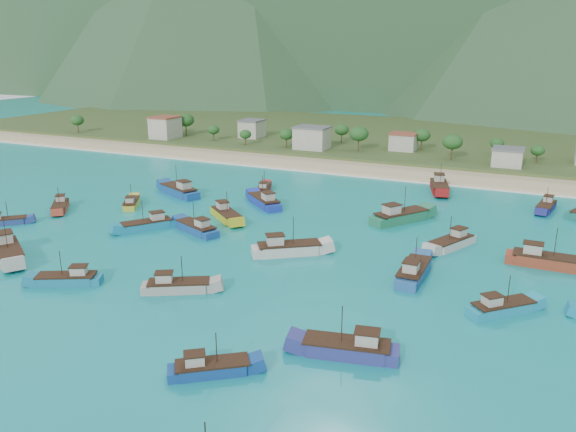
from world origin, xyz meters
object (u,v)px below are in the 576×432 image
at_px(boat_3, 197,229).
at_px(boat_19, 5,222).
at_px(boat_10, 60,207).
at_px(boat_14, 211,369).
at_px(boat_4, 178,287).
at_px(boat_15, 68,280).
at_px(boat_26, 148,225).
at_px(boat_25, 413,273).
at_px(boat_27, 502,309).
at_px(boat_8, 288,249).
at_px(boat_7, 439,187).
at_px(boat_20, 546,207).
at_px(boat_9, 264,189).
at_px(boat_6, 131,204).
at_px(boat_24, 452,243).
at_px(boat_32, 264,202).
at_px(boat_22, 8,252).
at_px(boat_1, 349,349).
at_px(boat_12, 179,191).
at_px(boat_13, 226,215).
at_px(boat_0, 400,217).
at_px(boat_18, 546,261).

distance_m(boat_3, boat_19, 39.88).
xyz_separation_m(boat_10, boat_14, (64.98, -41.34, -0.05)).
distance_m(boat_4, boat_15, 17.29).
relative_size(boat_3, boat_10, 1.22).
bearing_deg(boat_26, boat_25, -146.54).
distance_m(boat_25, boat_27, 15.26).
relative_size(boat_3, boat_26, 1.06).
bearing_deg(boat_8, boat_19, -117.00).
bearing_deg(boat_25, boat_7, 96.11).
bearing_deg(boat_3, boat_14, -121.14).
xyz_separation_m(boat_3, boat_20, (61.01, 45.21, -0.12)).
height_order(boat_8, boat_9, boat_8).
bearing_deg(boat_6, boat_8, -47.89).
distance_m(boat_24, boat_32, 44.08).
bearing_deg(boat_22, boat_3, 172.19).
bearing_deg(boat_27, boat_1, -82.83).
xyz_separation_m(boat_8, boat_25, (22.03, -1.13, -0.05)).
distance_m(boat_6, boat_19, 25.72).
height_order(boat_12, boat_13, boat_12).
height_order(boat_4, boat_27, boat_4).
distance_m(boat_4, boat_22, 34.21).
distance_m(boat_12, boat_20, 83.94).
bearing_deg(boat_6, boat_25, -43.69).
bearing_deg(boat_0, boat_14, -60.76).
bearing_deg(boat_13, boat_25, 110.59).
relative_size(boat_12, boat_22, 1.04).
bearing_deg(boat_10, boat_24, 148.11).
xyz_separation_m(boat_15, boat_19, (-34.10, 16.92, -0.13)).
bearing_deg(boat_9, boat_0, -35.58).
bearing_deg(boat_12, boat_27, -88.93).
distance_m(boat_18, boat_26, 72.45).
bearing_deg(boat_15, boat_32, -35.61).
height_order(boat_0, boat_13, boat_0).
xyz_separation_m(boat_8, boat_18, (40.68, 12.56, 0.01)).
height_order(boat_15, boat_25, boat_25).
bearing_deg(boat_22, boat_25, 140.60).
height_order(boat_8, boat_24, boat_8).
distance_m(boat_1, boat_24, 42.98).
bearing_deg(boat_26, boat_18, -135.03).
height_order(boat_18, boat_24, boat_18).
relative_size(boat_10, boat_12, 0.69).
relative_size(boat_14, boat_18, 0.73).
xyz_separation_m(boat_0, boat_14, (-5.22, -63.76, -0.45)).
height_order(boat_15, boat_32, boat_32).
distance_m(boat_20, boat_22, 108.27).
distance_m(boat_8, boat_32, 31.26).
xyz_separation_m(boat_9, boat_20, (63.80, 11.26, 0.06)).
bearing_deg(boat_9, boat_22, -126.99).
distance_m(boat_13, boat_14, 57.81).
xyz_separation_m(boat_8, boat_15, (-24.90, -25.45, -0.26)).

